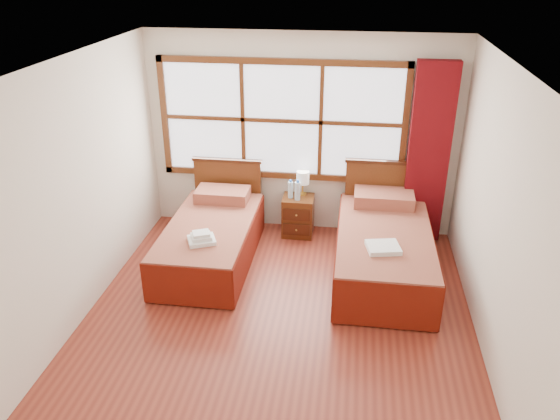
# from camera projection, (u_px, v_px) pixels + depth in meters

# --- Properties ---
(floor) EXTENTS (4.50, 4.50, 0.00)m
(floor) POSITION_uv_depth(u_px,v_px,m) (276.00, 325.00, 5.57)
(floor) COLOR maroon
(floor) RESTS_ON ground
(ceiling) EXTENTS (4.50, 4.50, 0.00)m
(ceiling) POSITION_uv_depth(u_px,v_px,m) (275.00, 67.00, 4.45)
(ceiling) COLOR white
(ceiling) RESTS_ON wall_back
(wall_back) EXTENTS (4.00, 0.00, 4.00)m
(wall_back) POSITION_uv_depth(u_px,v_px,m) (301.00, 136.00, 7.02)
(wall_back) COLOR silver
(wall_back) RESTS_ON floor
(wall_left) EXTENTS (0.00, 4.50, 4.50)m
(wall_left) POSITION_uv_depth(u_px,v_px,m) (71.00, 198.00, 5.26)
(wall_left) COLOR silver
(wall_left) RESTS_ON floor
(wall_right) EXTENTS (0.00, 4.50, 4.50)m
(wall_right) POSITION_uv_depth(u_px,v_px,m) (502.00, 224.00, 4.76)
(wall_right) COLOR silver
(wall_right) RESTS_ON floor
(window) EXTENTS (3.16, 0.06, 1.56)m
(window) POSITION_uv_depth(u_px,v_px,m) (282.00, 121.00, 6.93)
(window) COLOR white
(window) RESTS_ON wall_back
(curtain) EXTENTS (0.50, 0.16, 2.30)m
(curtain) POSITION_uv_depth(u_px,v_px,m) (428.00, 155.00, 6.75)
(curtain) COLOR maroon
(curtain) RESTS_ON wall_back
(bed_left) EXTENTS (1.00, 2.02, 0.97)m
(bed_left) POSITION_uv_depth(u_px,v_px,m) (212.00, 238.00, 6.64)
(bed_left) COLOR #3C1B0C
(bed_left) RESTS_ON floor
(bed_right) EXTENTS (1.08, 2.10, 1.05)m
(bed_right) POSITION_uv_depth(u_px,v_px,m) (383.00, 248.00, 6.37)
(bed_right) COLOR #3C1B0C
(bed_right) RESTS_ON floor
(nightstand) EXTENTS (0.40, 0.40, 0.54)m
(nightstand) POSITION_uv_depth(u_px,v_px,m) (298.00, 216.00, 7.24)
(nightstand) COLOR #572C13
(nightstand) RESTS_ON floor
(towels_left) EXTENTS (0.37, 0.35, 0.12)m
(towels_left) POSITION_uv_depth(u_px,v_px,m) (201.00, 238.00, 6.06)
(towels_left) COLOR white
(towels_left) RESTS_ON bed_left
(towels_right) EXTENTS (0.40, 0.36, 0.05)m
(towels_right) POSITION_uv_depth(u_px,v_px,m) (383.00, 247.00, 5.82)
(towels_right) COLOR white
(towels_right) RESTS_ON bed_right
(lamp) EXTENTS (0.17, 0.17, 0.33)m
(lamp) POSITION_uv_depth(u_px,v_px,m) (303.00, 178.00, 7.12)
(lamp) COLOR gold
(lamp) RESTS_ON nightstand
(bottle_near) EXTENTS (0.07, 0.07, 0.25)m
(bottle_near) POSITION_uv_depth(u_px,v_px,m) (291.00, 190.00, 7.07)
(bottle_near) COLOR silver
(bottle_near) RESTS_ON nightstand
(bottle_far) EXTENTS (0.07, 0.07, 0.28)m
(bottle_far) POSITION_uv_depth(u_px,v_px,m) (298.00, 191.00, 7.01)
(bottle_far) COLOR silver
(bottle_far) RESTS_ON nightstand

